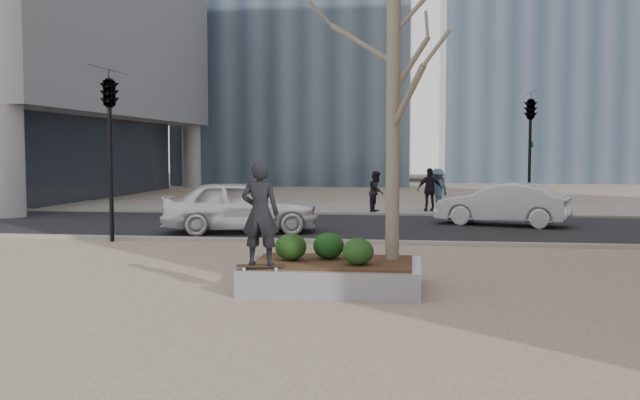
# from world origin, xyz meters

# --- Properties ---
(ground) EXTENTS (120.00, 120.00, 0.00)m
(ground) POSITION_xyz_m (0.00, 0.00, 0.00)
(ground) COLOR tan
(ground) RESTS_ON ground
(street) EXTENTS (60.00, 8.00, 0.02)m
(street) POSITION_xyz_m (0.00, 10.00, 0.01)
(street) COLOR black
(street) RESTS_ON ground
(far_sidewalk) EXTENTS (60.00, 6.00, 0.02)m
(far_sidewalk) POSITION_xyz_m (0.00, 17.00, 0.01)
(far_sidewalk) COLOR gray
(far_sidewalk) RESTS_ON ground
(planter) EXTENTS (3.00, 2.00, 0.45)m
(planter) POSITION_xyz_m (1.00, 0.00, 0.23)
(planter) COLOR gray
(planter) RESTS_ON ground
(planter_mulch) EXTENTS (2.70, 1.70, 0.04)m
(planter_mulch) POSITION_xyz_m (1.00, 0.00, 0.47)
(planter_mulch) COLOR #382314
(planter_mulch) RESTS_ON planter
(sycamore_tree) EXTENTS (2.80, 2.80, 6.60)m
(sycamore_tree) POSITION_xyz_m (2.00, 0.30, 3.79)
(sycamore_tree) COLOR gray
(sycamore_tree) RESTS_ON planter_mulch
(shrub_left) EXTENTS (0.55, 0.55, 0.47)m
(shrub_left) POSITION_xyz_m (0.26, -0.03, 0.72)
(shrub_left) COLOR #143711
(shrub_left) RESTS_ON planter_mulch
(shrub_middle) EXTENTS (0.54, 0.54, 0.46)m
(shrub_middle) POSITION_xyz_m (0.89, 0.22, 0.72)
(shrub_middle) COLOR #164014
(shrub_middle) RESTS_ON planter_mulch
(shrub_right) EXTENTS (0.53, 0.53, 0.45)m
(shrub_right) POSITION_xyz_m (1.46, -0.37, 0.71)
(shrub_right) COLOR #144019
(shrub_right) RESTS_ON planter_mulch
(skateboard) EXTENTS (0.80, 0.30, 0.08)m
(skateboard) POSITION_xyz_m (-0.10, -0.83, 0.49)
(skateboard) COLOR black
(skateboard) RESTS_ON planter
(skateboarder) EXTENTS (0.63, 0.43, 1.71)m
(skateboarder) POSITION_xyz_m (-0.10, -0.83, 1.38)
(skateboarder) COLOR black
(skateboarder) RESTS_ON skateboard
(police_car) EXTENTS (4.76, 2.74, 1.52)m
(police_car) POSITION_xyz_m (-2.62, 7.94, 0.78)
(police_car) COLOR white
(police_car) RESTS_ON street
(car_silver) EXTENTS (4.36, 2.61, 1.36)m
(car_silver) POSITION_xyz_m (5.13, 10.97, 0.70)
(car_silver) COLOR #ACAFB4
(car_silver) RESTS_ON street
(pedestrian_a) EXTENTS (0.72, 0.85, 1.56)m
(pedestrian_a) POSITION_xyz_m (0.90, 15.45, 0.81)
(pedestrian_a) COLOR black
(pedestrian_a) RESTS_ON far_sidewalk
(pedestrian_b) EXTENTS (1.19, 1.19, 1.65)m
(pedestrian_b) POSITION_xyz_m (3.26, 16.44, 0.85)
(pedestrian_b) COLOR #44647B
(pedestrian_b) RESTS_ON far_sidewalk
(pedestrian_c) EXTENTS (1.04, 0.56, 1.69)m
(pedestrian_c) POSITION_xyz_m (2.95, 15.85, 0.87)
(pedestrian_c) COLOR black
(pedestrian_c) RESTS_ON far_sidewalk
(traffic_light_near) EXTENTS (0.60, 2.48, 4.50)m
(traffic_light_near) POSITION_xyz_m (-5.50, 5.60, 2.25)
(traffic_light_near) COLOR black
(traffic_light_near) RESTS_ON ground
(traffic_light_far) EXTENTS (0.60, 2.48, 4.50)m
(traffic_light_far) POSITION_xyz_m (6.50, 14.60, 2.25)
(traffic_light_far) COLOR black
(traffic_light_far) RESTS_ON ground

